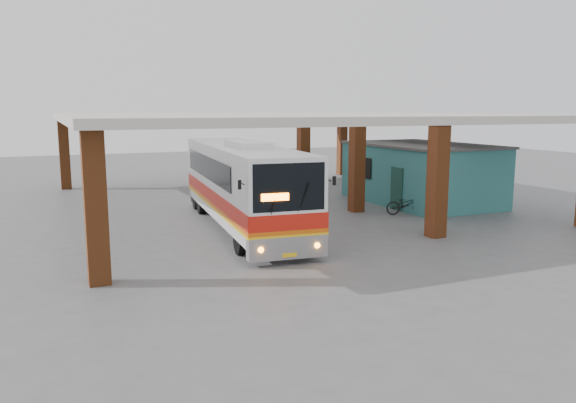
# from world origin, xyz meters

# --- Properties ---
(ground) EXTENTS (90.00, 90.00, 0.00)m
(ground) POSITION_xyz_m (0.00, 0.00, 0.00)
(ground) COLOR #515154
(ground) RESTS_ON ground
(brick_columns) EXTENTS (20.10, 21.60, 4.35)m
(brick_columns) POSITION_xyz_m (1.43, 5.00, 2.17)
(brick_columns) COLOR brown
(brick_columns) RESTS_ON ground
(canopy_roof) EXTENTS (21.00, 23.00, 0.30)m
(canopy_roof) POSITION_xyz_m (0.50, 6.50, 4.50)
(canopy_roof) COLOR beige
(canopy_roof) RESTS_ON brick_columns
(shop_building) EXTENTS (5.20, 8.20, 3.11)m
(shop_building) POSITION_xyz_m (7.49, 4.00, 1.56)
(shop_building) COLOR #2D6F70
(shop_building) RESTS_ON ground
(coach_bus) EXTENTS (3.81, 12.70, 3.65)m
(coach_bus) POSITION_xyz_m (-3.25, 1.66, 1.81)
(coach_bus) COLOR silver
(coach_bus) RESTS_ON ground
(motorcycle) EXTENTS (2.02, 1.19, 1.00)m
(motorcycle) POSITION_xyz_m (4.70, 1.30, 0.50)
(motorcycle) COLOR black
(motorcycle) RESTS_ON ground
(pedestrian) EXTENTS (0.74, 0.63, 1.72)m
(pedestrian) POSITION_xyz_m (3.53, -2.30, 0.86)
(pedestrian) COLOR red
(pedestrian) RESTS_ON ground
(red_chair) EXTENTS (0.60, 0.60, 0.89)m
(red_chair) POSITION_xyz_m (5.08, 5.78, 0.41)
(red_chair) COLOR red
(red_chair) RESTS_ON ground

